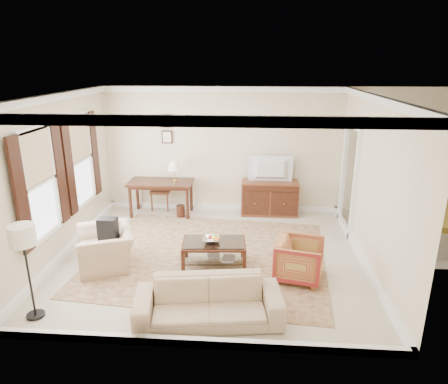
# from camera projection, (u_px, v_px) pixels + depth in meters

# --- Properties ---
(room_shell) EXTENTS (5.51, 5.01, 2.91)m
(room_shell) POSITION_uv_depth(u_px,v_px,m) (211.00, 122.00, 6.60)
(room_shell) COLOR beige
(room_shell) RESTS_ON ground
(annex_bedroom) EXTENTS (3.00, 2.70, 2.90)m
(annex_bedroom) POSITION_uv_depth(u_px,v_px,m) (439.00, 222.00, 8.04)
(annex_bedroom) COLOR beige
(annex_bedroom) RESTS_ON ground
(window_front) EXTENTS (0.12, 1.56, 1.80)m
(window_front) POSITION_uv_depth(u_px,v_px,m) (40.00, 184.00, 6.41)
(window_front) COLOR #CCB284
(window_front) RESTS_ON room_shell
(window_rear) EXTENTS (0.12, 1.56, 1.80)m
(window_rear) POSITION_uv_depth(u_px,v_px,m) (81.00, 160.00, 7.92)
(window_rear) COLOR #CCB284
(window_rear) RESTS_ON room_shell
(doorway) EXTENTS (0.10, 1.12, 2.25)m
(doorway) POSITION_uv_depth(u_px,v_px,m) (349.00, 180.00, 8.27)
(doorway) COLOR white
(doorway) RESTS_ON room_shell
(rug) EXTENTS (4.49, 3.95, 0.01)m
(rug) POSITION_uv_depth(u_px,v_px,m) (209.00, 256.00, 7.37)
(rug) COLOR #5D261F
(rug) RESTS_ON room_shell
(writing_desk) EXTENTS (1.47, 0.73, 0.80)m
(writing_desk) POSITION_uv_depth(u_px,v_px,m) (161.00, 186.00, 9.18)
(writing_desk) COLOR #421E13
(writing_desk) RESTS_ON room_shell
(desk_chair) EXTENTS (0.55, 0.55, 1.05)m
(desk_chair) POSITION_uv_depth(u_px,v_px,m) (161.00, 188.00, 9.57)
(desk_chair) COLOR brown
(desk_chair) RESTS_ON room_shell
(desk_lamp) EXTENTS (0.32, 0.32, 0.50)m
(desk_lamp) POSITION_uv_depth(u_px,v_px,m) (175.00, 171.00, 9.04)
(desk_lamp) COLOR silver
(desk_lamp) RESTS_ON writing_desk
(framed_prints) EXTENTS (0.25, 0.04, 0.68)m
(framed_prints) POSITION_uv_depth(u_px,v_px,m) (167.00, 129.00, 9.19)
(framed_prints) COLOR #421E13
(framed_prints) RESTS_ON room_shell
(sideboard) EXTENTS (1.30, 0.50, 0.80)m
(sideboard) POSITION_uv_depth(u_px,v_px,m) (269.00, 198.00, 9.27)
(sideboard) COLOR brown
(sideboard) RESTS_ON room_shell
(tv) EXTENTS (0.96, 0.55, 0.13)m
(tv) POSITION_uv_depth(u_px,v_px,m) (271.00, 161.00, 8.98)
(tv) COLOR black
(tv) RESTS_ON sideboard
(coffee_table) EXTENTS (1.13, 0.72, 0.46)m
(coffee_table) POSITION_uv_depth(u_px,v_px,m) (214.00, 247.00, 6.92)
(coffee_table) COLOR #421E13
(coffee_table) RESTS_ON room_shell
(fruit_bowl) EXTENTS (0.42, 0.42, 0.10)m
(fruit_bowl) POSITION_uv_depth(u_px,v_px,m) (211.00, 239.00, 6.86)
(fruit_bowl) COLOR silver
(fruit_bowl) RESTS_ON coffee_table
(book_a) EXTENTS (0.28, 0.08, 0.38)m
(book_a) POSITION_uv_depth(u_px,v_px,m) (207.00, 255.00, 7.03)
(book_a) COLOR brown
(book_a) RESTS_ON coffee_table
(book_b) EXTENTS (0.28, 0.05, 0.38)m
(book_b) POSITION_uv_depth(u_px,v_px,m) (223.00, 258.00, 6.92)
(book_b) COLOR brown
(book_b) RESTS_ON coffee_table
(striped_armchair) EXTENTS (0.84, 0.87, 0.76)m
(striped_armchair) POSITION_uv_depth(u_px,v_px,m) (299.00, 258.00, 6.49)
(striped_armchair) COLOR maroon
(striped_armchair) RESTS_ON room_shell
(club_armchair) EXTENTS (1.02, 1.21, 0.90)m
(club_armchair) POSITION_uv_depth(u_px,v_px,m) (105.00, 242.00, 6.89)
(club_armchair) COLOR tan
(club_armchair) RESTS_ON room_shell
(backpack) EXTENTS (0.28, 0.36, 0.40)m
(backpack) POSITION_uv_depth(u_px,v_px,m) (108.00, 227.00, 6.91)
(backpack) COLOR black
(backpack) RESTS_ON club_armchair
(sofa) EXTENTS (2.06, 0.86, 0.78)m
(sofa) POSITION_uv_depth(u_px,v_px,m) (208.00, 296.00, 5.42)
(sofa) COLOR tan
(sofa) RESTS_ON room_shell
(floor_lamp) EXTENTS (0.34, 0.34, 1.39)m
(floor_lamp) POSITION_uv_depth(u_px,v_px,m) (23.00, 242.00, 5.27)
(floor_lamp) COLOR black
(floor_lamp) RESTS_ON room_shell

